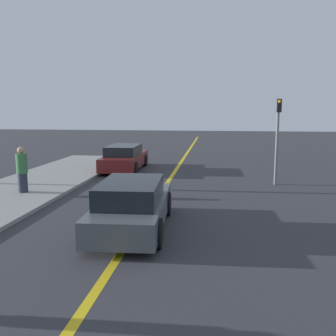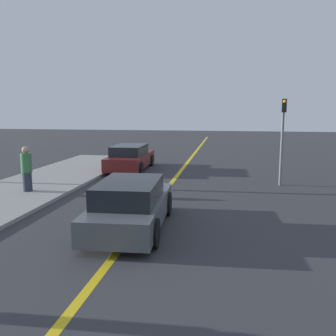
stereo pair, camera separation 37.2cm
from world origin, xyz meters
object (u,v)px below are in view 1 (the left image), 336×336
object	(u,v)px
car_far_distant	(125,158)
traffic_light	(278,132)
pedestrian_far_standing	(22,170)
car_ahead_center	(132,206)

from	to	relation	value
car_far_distant	traffic_light	size ratio (longest dim) A/B	1.27
pedestrian_far_standing	traffic_light	size ratio (longest dim) A/B	0.47
car_far_distant	traffic_light	xyz separation A→B (m)	(7.37, -2.99, 1.62)
car_far_distant	pedestrian_far_standing	distance (m)	6.69
car_ahead_center	car_far_distant	size ratio (longest dim) A/B	0.98
car_ahead_center	traffic_light	size ratio (longest dim) A/B	1.25
car_ahead_center	pedestrian_far_standing	distance (m)	6.04
car_ahead_center	traffic_light	world-z (taller)	traffic_light
car_ahead_center	pedestrian_far_standing	world-z (taller)	pedestrian_far_standing
car_ahead_center	pedestrian_far_standing	bearing A→B (deg)	142.83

